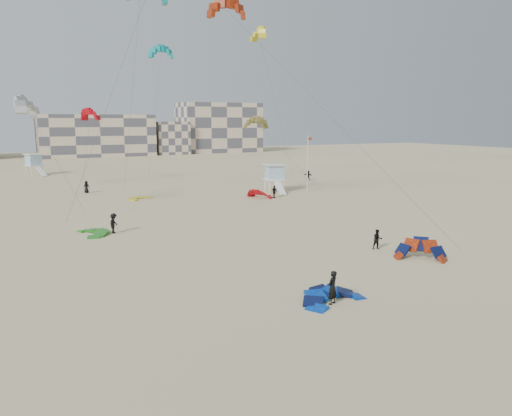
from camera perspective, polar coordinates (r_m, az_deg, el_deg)
name	(u,v)px	position (r m, az deg, el deg)	size (l,w,h in m)	color
ground	(291,297)	(29.42, 3.98, -10.06)	(320.00, 320.00, 0.00)	beige
kite_ground_blue	(332,301)	(29.02, 8.69, -10.45)	(3.80, 3.89, 1.06)	blue
kite_ground_orange	(420,259)	(38.86, 18.23, -5.58)	(3.70, 2.81, 2.44)	red
kite_ground_green	(93,234)	(47.34, -18.11, -2.85)	(3.56, 3.77, 0.54)	#20831C
kite_ground_red_far	(260,198)	(66.47, 0.43, 1.19)	(3.66, 3.32, 1.94)	#BE0423
kite_ground_yellow	(140,199)	(67.04, -13.17, 1.00)	(3.16, 3.32, 0.40)	yellow
kitesurfer_main	(332,288)	(28.23, 8.72, -8.98)	(0.70, 0.46, 1.91)	black
kitesurfer_b	(378,239)	(40.68, 13.72, -3.51)	(0.78, 0.61, 1.61)	black
kitesurfer_c	(114,223)	(46.97, -15.95, -1.69)	(1.19, 0.68, 1.84)	black
kitesurfer_d	(274,192)	(66.25, 2.11, 1.86)	(0.95, 0.40, 1.63)	black
kitesurfer_e	(86,187)	(74.73, -18.81, 2.29)	(0.84, 0.55, 1.72)	black
kitesurfer_f	(308,175)	(86.67, 5.98, 3.72)	(1.56, 0.50, 1.69)	black
kite_fly_orange	(227,10)	(53.18, -3.34, 21.63)	(9.97, 25.71, 21.08)	red
kite_fly_grey	(26,107)	(58.17, -24.82, 10.46)	(7.00, 9.10, 12.12)	silver
kite_fly_olive	(256,124)	(67.20, -0.04, 9.61)	(7.62, 11.36, 10.11)	brown
kite_fly_yellow	(259,35)	(83.30, 0.31, 19.17)	(11.35, 6.89, 23.98)	yellow
kite_fly_teal_b	(161,53)	(89.77, -10.77, 17.00)	(6.92, 9.16, 21.91)	#0A9199
kite_fly_red	(90,115)	(83.67, -18.44, 10.00)	(5.08, 5.02, 11.47)	#BE0423
lifeguard_tower_near	(275,178)	(71.71, 2.14, 3.42)	(3.33, 5.76, 4.01)	white
lifeguard_tower_far	(34,165)	(103.58, -24.05, 4.56)	(3.73, 5.99, 4.03)	white
flagpole	(308,162)	(71.93, 5.93, 5.20)	(0.66, 0.10, 8.10)	white
condo_mid	(96,135)	(155.71, -17.85, 7.91)	(32.00, 16.00, 12.00)	beige
condo_east	(219,128)	(168.48, -4.28, 9.14)	(26.00, 14.00, 16.00)	beige
condo_fill_right	(170,138)	(158.72, -9.78, 7.90)	(10.00, 10.00, 10.00)	beige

